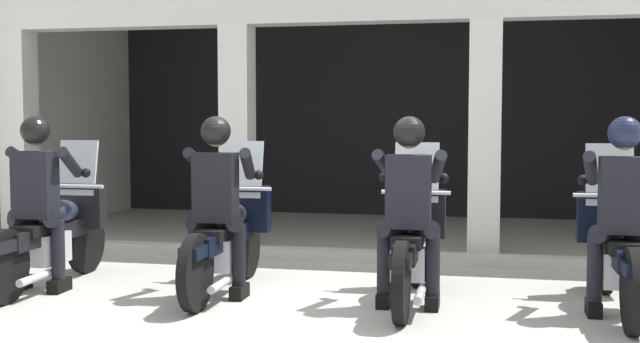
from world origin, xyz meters
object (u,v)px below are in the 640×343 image
(police_officer_far_left, at_px, (37,188))
(motorcycle_far_right, at_px, (616,248))
(motorcycle_center_left, at_px, (228,236))
(police_officer_center_right, at_px, (409,195))
(police_officer_far_right, at_px, (623,199))
(police_officer_center_left, at_px, (217,191))
(motorcycle_far_left, at_px, (55,232))
(motorcycle_center_right, at_px, (412,243))

(police_officer_far_left, xyz_separation_m, motorcycle_far_right, (5.01, 0.38, -0.44))
(police_officer_far_left, xyz_separation_m, motorcycle_center_left, (1.67, 0.37, -0.44))
(police_officer_far_left, distance_m, motorcycle_center_left, 1.77)
(police_officer_center_right, bearing_deg, motorcycle_center_left, 168.05)
(police_officer_far_left, xyz_separation_m, police_officer_center_right, (3.34, 0.05, 0.00))
(police_officer_far_left, xyz_separation_m, police_officer_far_right, (5.01, 0.09, 0.00))
(police_officer_center_left, xyz_separation_m, police_officer_center_right, (1.67, -0.04, 0.00))
(police_officer_far_left, relative_size, motorcycle_center_left, 0.78)
(police_officer_far_left, height_order, police_officer_center_left, same)
(motorcycle_far_right, relative_size, police_officer_far_right, 1.29)
(motorcycle_center_left, xyz_separation_m, police_officer_center_left, (-0.00, -0.28, 0.44))
(motorcycle_far_left, relative_size, motorcycle_center_right, 1.00)
(motorcycle_far_left, relative_size, motorcycle_center_left, 1.00)
(police_officer_center_left, bearing_deg, motorcycle_far_right, 13.93)
(motorcycle_far_left, bearing_deg, motorcycle_center_left, 10.60)
(motorcycle_far_left, relative_size, police_officer_far_left, 1.29)
(police_officer_far_left, xyz_separation_m, motorcycle_center_right, (3.34, 0.33, -0.44))
(motorcycle_far_left, bearing_deg, motorcycle_center_right, 8.47)
(motorcycle_center_left, xyz_separation_m, motorcycle_center_right, (1.67, -0.04, 0.00))
(motorcycle_far_left, height_order, police_officer_center_right, police_officer_center_right)
(police_officer_center_right, bearing_deg, motorcycle_far_right, 9.96)
(motorcycle_far_left, distance_m, police_officer_far_right, 5.03)
(police_officer_far_left, xyz_separation_m, police_officer_center_left, (1.67, 0.09, 0.00))
(motorcycle_center_right, height_order, police_officer_far_right, police_officer_far_right)
(police_officer_center_left, bearing_deg, police_officer_far_left, -168.03)
(motorcycle_center_left, height_order, motorcycle_far_right, same)
(police_officer_far_left, bearing_deg, police_officer_center_left, 10.60)
(motorcycle_center_left, distance_m, police_officer_center_right, 1.75)
(motorcycle_center_right, xyz_separation_m, police_officer_center_right, (-0.00, -0.28, 0.44))
(motorcycle_far_left, distance_m, police_officer_center_right, 3.38)
(police_officer_center_left, relative_size, motorcycle_center_right, 0.78)
(motorcycle_far_right, bearing_deg, motorcycle_center_left, -178.47)
(police_officer_center_right, bearing_deg, motorcycle_far_left, 174.92)
(police_officer_far_left, height_order, motorcycle_far_right, police_officer_far_left)
(motorcycle_far_right, distance_m, police_officer_far_right, 0.52)
(motorcycle_center_left, relative_size, police_officer_center_right, 1.29)
(motorcycle_far_left, relative_size, police_officer_center_right, 1.29)
(police_officer_far_left, distance_m, police_officer_center_left, 1.67)
(police_officer_center_left, bearing_deg, motorcycle_center_left, 98.74)
(police_officer_center_right, bearing_deg, police_officer_center_left, 177.65)
(motorcycle_far_left, distance_m, police_officer_far_left, 0.52)
(motorcycle_center_left, bearing_deg, motorcycle_far_right, 9.08)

